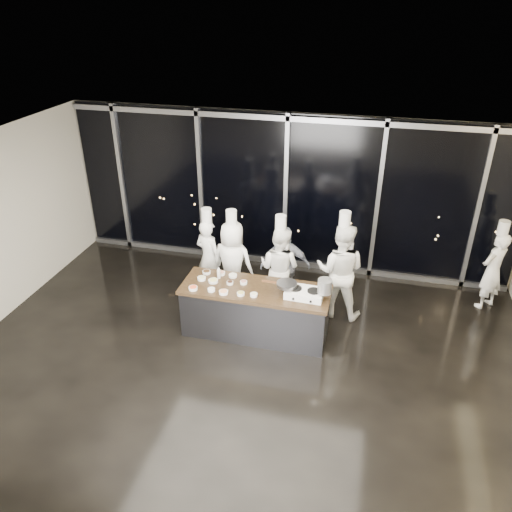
% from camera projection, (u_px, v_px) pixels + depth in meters
% --- Properties ---
extents(ground, '(9.00, 9.00, 0.00)m').
position_uv_depth(ground, '(242.00, 366.00, 7.84)').
color(ground, black).
rests_on(ground, ground).
extents(room_shell, '(9.02, 7.02, 3.21)m').
position_uv_depth(room_shell, '(252.00, 240.00, 6.73)').
color(room_shell, beige).
rests_on(room_shell, ground).
extents(window_wall, '(8.90, 0.11, 3.20)m').
position_uv_depth(window_wall, '(286.00, 193.00, 10.00)').
color(window_wall, black).
rests_on(window_wall, ground).
extents(demo_counter, '(2.46, 0.86, 0.90)m').
position_uv_depth(demo_counter, '(255.00, 311.00, 8.39)').
color(demo_counter, '#35353A').
rests_on(demo_counter, ground).
extents(stove, '(0.61, 0.40, 0.14)m').
position_uv_depth(stove, '(304.00, 293.00, 7.92)').
color(stove, white).
rests_on(stove, demo_counter).
extents(frying_pan, '(0.58, 0.34, 0.06)m').
position_uv_depth(frying_pan, '(286.00, 284.00, 7.96)').
color(frying_pan, slate).
rests_on(frying_pan, stove).
extents(stock_pot, '(0.23, 0.23, 0.23)m').
position_uv_depth(stock_pot, '(325.00, 286.00, 7.75)').
color(stock_pot, '#A5A5A7').
rests_on(stock_pot, stove).
extents(prep_bowls, '(1.14, 0.71, 0.05)m').
position_uv_depth(prep_bowls, '(220.00, 283.00, 8.27)').
color(prep_bowls, white).
rests_on(prep_bowls, demo_counter).
extents(squeeze_bottle, '(0.06, 0.06, 0.22)m').
position_uv_depth(squeeze_bottle, '(219.00, 273.00, 8.41)').
color(squeeze_bottle, silver).
rests_on(squeeze_bottle, demo_counter).
extents(chef_far_left, '(0.66, 0.56, 1.77)m').
position_uv_depth(chef_far_left, '(209.00, 257.00, 9.34)').
color(chef_far_left, white).
rests_on(chef_far_left, ground).
extents(chef_left, '(0.86, 0.61, 1.87)m').
position_uv_depth(chef_left, '(233.00, 263.00, 9.06)').
color(chef_left, white).
rests_on(chef_left, ground).
extents(chef_center, '(0.91, 0.79, 1.82)m').
position_uv_depth(chef_center, '(279.00, 267.00, 8.96)').
color(chef_center, white).
rests_on(chef_center, ground).
extents(guest, '(0.97, 0.58, 1.55)m').
position_uv_depth(guest, '(285.00, 266.00, 9.06)').
color(guest, '#141D37').
rests_on(guest, ground).
extents(chef_right, '(0.92, 0.74, 2.01)m').
position_uv_depth(chef_right, '(340.00, 270.00, 8.69)').
color(chef_right, white).
rests_on(chef_right, ground).
extents(chef_side, '(0.64, 0.64, 1.73)m').
position_uv_depth(chef_side, '(493.00, 269.00, 8.96)').
color(chef_side, white).
rests_on(chef_side, ground).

